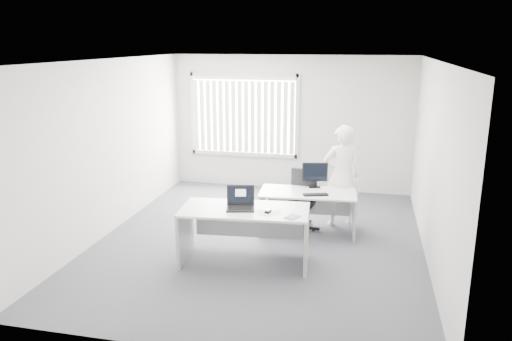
% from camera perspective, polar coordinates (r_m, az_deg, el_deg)
% --- Properties ---
extents(ground, '(6.00, 6.00, 0.00)m').
position_cam_1_polar(ground, '(7.99, 0.46, -8.01)').
color(ground, '#52535A').
rests_on(ground, ground).
extents(wall_back, '(5.00, 0.02, 2.80)m').
position_cam_1_polar(wall_back, '(10.46, 3.99, 5.38)').
color(wall_back, beige).
rests_on(wall_back, ground).
extents(wall_front, '(5.00, 0.02, 2.80)m').
position_cam_1_polar(wall_front, '(4.79, -7.21, -5.97)').
color(wall_front, beige).
rests_on(wall_front, ground).
extents(wall_left, '(0.02, 6.00, 2.80)m').
position_cam_1_polar(wall_left, '(8.44, -16.36, 2.58)').
color(wall_left, beige).
rests_on(wall_left, ground).
extents(wall_right, '(0.02, 6.00, 2.80)m').
position_cam_1_polar(wall_right, '(7.46, 19.61, 0.79)').
color(wall_right, beige).
rests_on(wall_right, ground).
extents(ceiling, '(5.00, 6.00, 0.02)m').
position_cam_1_polar(ceiling, '(7.38, 0.50, 12.49)').
color(ceiling, white).
rests_on(ceiling, wall_back).
extents(window, '(2.32, 0.06, 1.76)m').
position_cam_1_polar(window, '(10.59, -1.41, 6.35)').
color(window, '#B4B4B0').
rests_on(window, wall_back).
extents(blinds, '(2.20, 0.10, 1.50)m').
position_cam_1_polar(blinds, '(10.54, -1.49, 6.14)').
color(blinds, white).
rests_on(blinds, wall_back).
extents(desk_near, '(1.84, 0.98, 0.81)m').
position_cam_1_polar(desk_near, '(7.02, -1.30, -6.14)').
color(desk_near, white).
rests_on(desk_near, ground).
extents(desk_far, '(1.59, 0.83, 0.70)m').
position_cam_1_polar(desk_far, '(8.17, 5.92, -3.75)').
color(desk_far, white).
rests_on(desk_far, ground).
extents(office_chair, '(0.64, 0.64, 1.00)m').
position_cam_1_polar(office_chair, '(8.44, 5.09, -4.55)').
color(office_chair, black).
rests_on(office_chair, ground).
extents(person, '(0.73, 0.59, 1.74)m').
position_cam_1_polar(person, '(8.50, 9.76, -0.62)').
color(person, white).
rests_on(person, ground).
extents(laptop, '(0.45, 0.42, 0.30)m').
position_cam_1_polar(laptop, '(6.87, -1.81, -3.30)').
color(laptop, black).
rests_on(laptop, desk_near).
extents(paper_sheet, '(0.36, 0.29, 0.00)m').
position_cam_1_polar(paper_sheet, '(6.79, 1.47, -4.83)').
color(paper_sheet, white).
rests_on(paper_sheet, desk_near).
extents(mouse, '(0.08, 0.12, 0.04)m').
position_cam_1_polar(mouse, '(6.79, 1.38, -4.64)').
color(mouse, '#B0B0B2').
rests_on(mouse, paper_sheet).
extents(booklet, '(0.21, 0.24, 0.01)m').
position_cam_1_polar(booklet, '(6.63, 4.16, -5.33)').
color(booklet, silver).
rests_on(booklet, desk_near).
extents(keyboard, '(0.42, 0.24, 0.02)m').
position_cam_1_polar(keyboard, '(7.95, 6.82, -2.76)').
color(keyboard, black).
rests_on(keyboard, desk_far).
extents(monitor, '(0.44, 0.21, 0.42)m').
position_cam_1_polar(monitor, '(8.32, 6.74, -0.52)').
color(monitor, black).
rests_on(monitor, desk_far).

